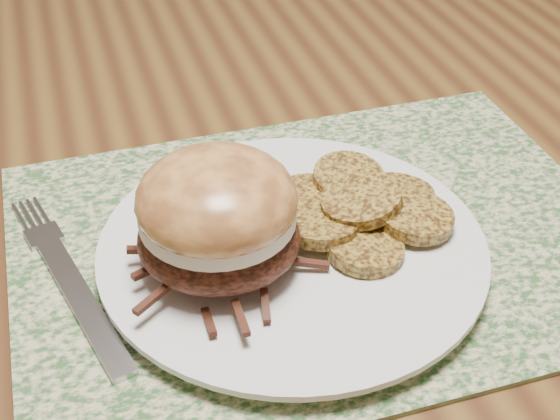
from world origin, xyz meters
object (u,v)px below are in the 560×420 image
object	(u,v)px
dining_table	(471,194)
fork	(68,277)
dinner_plate	(292,250)
pork_sandwich	(218,216)

from	to	relation	value
dining_table	fork	distance (m)	0.41
dinner_plate	pork_sandwich	distance (m)	0.07
fork	pork_sandwich	bearing A→B (deg)	-31.98
dining_table	pork_sandwich	world-z (taller)	pork_sandwich
pork_sandwich	fork	distance (m)	0.12
dining_table	dinner_plate	distance (m)	0.28
dinner_plate	fork	bearing A→B (deg)	170.50
fork	dining_table	bearing A→B (deg)	1.21
dinner_plate	pork_sandwich	xyz separation A→B (m)	(-0.05, -0.01, 0.05)
dining_table	dinner_plate	world-z (taller)	dinner_plate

